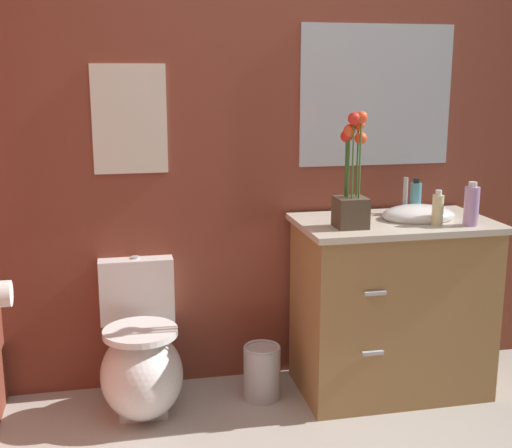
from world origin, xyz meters
name	(u,v)px	position (x,y,z in m)	size (l,w,h in m)	color
wall_back	(341,136)	(0.20, 1.57, 1.25)	(4.67, 0.05, 2.50)	brown
toilet	(141,362)	(-0.86, 1.27, 0.24)	(0.38, 0.59, 0.69)	white
vanity_cabinet	(392,304)	(0.37, 1.24, 0.45)	(0.94, 0.56, 1.05)	#9E7242
flower_vase	(352,186)	(0.11, 1.14, 1.06)	(0.14, 0.14, 0.53)	#4C3D2D
soap_bottle	(438,209)	(0.52, 1.10, 0.95)	(0.05, 0.05, 0.17)	beige
lotion_bottle	(416,198)	(0.53, 1.36, 0.95)	(0.06, 0.06, 0.18)	teal
hand_wash_bottle	(471,205)	(0.67, 1.06, 0.96)	(0.07, 0.07, 0.20)	#B28CBF
trash_bin	(262,372)	(-0.28, 1.26, 0.14)	(0.18, 0.18, 0.27)	#B7B7BC
wall_poster	(130,119)	(-0.86, 1.53, 1.35)	(0.35, 0.01, 0.51)	silver
wall_mirror	(377,96)	(0.37, 1.53, 1.45)	(0.80, 0.01, 0.70)	#B2BCC6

